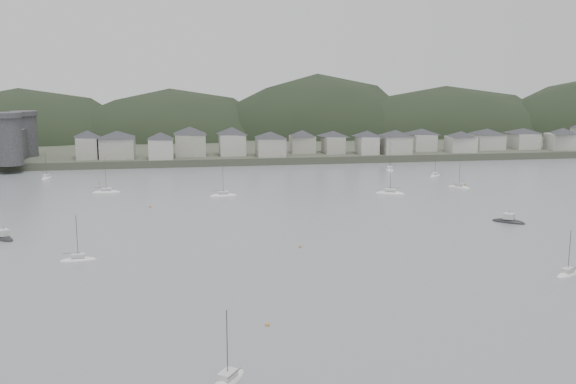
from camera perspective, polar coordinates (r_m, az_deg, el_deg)
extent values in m
plane|color=slate|center=(105.20, 6.97, -10.42)|extent=(900.00, 900.00, 0.00)
cube|color=#383D2D|center=(391.88, -5.41, 4.99)|extent=(900.00, 250.00, 3.00)
ellipsoid|color=black|center=(378.20, -22.12, 2.32)|extent=(138.98, 92.48, 81.13)
ellipsoid|color=black|center=(370.08, -10.12, 2.78)|extent=(132.08, 90.41, 79.74)
ellipsoid|color=black|center=(378.90, 2.54, 2.69)|extent=(133.88, 88.37, 101.41)
ellipsoid|color=black|center=(396.61, 13.41, 3.10)|extent=(165.81, 81.78, 82.55)
cylinder|color=#2F2F31|center=(268.95, -23.26, 4.07)|extent=(10.00, 10.00, 18.00)
cylinder|color=#2F2F31|center=(296.17, -22.01, 4.55)|extent=(10.00, 10.00, 17.00)
cube|color=#2F2F31|center=(282.80, -22.56, 3.77)|extent=(3.50, 30.00, 12.00)
cube|color=gray|center=(280.12, -17.06, 3.70)|extent=(8.34, 12.91, 8.59)
pyramid|color=#2A2A2F|center=(279.57, -17.12, 4.88)|extent=(15.78, 15.78, 3.01)
cube|color=gray|center=(278.23, -14.68, 3.75)|extent=(13.68, 13.35, 8.36)
pyramid|color=#2A2A2F|center=(277.68, -14.73, 4.90)|extent=(20.07, 20.07, 2.93)
cube|color=#BAB7AF|center=(271.97, -11.04, 3.72)|extent=(9.78, 10.20, 8.08)
pyramid|color=#2A2A2F|center=(271.42, -11.08, 4.86)|extent=(14.83, 14.83, 2.83)
cube|color=gray|center=(281.45, -8.54, 4.11)|extent=(12.59, 13.33, 9.09)
pyramid|color=#2A2A2F|center=(280.87, -8.58, 5.36)|extent=(19.24, 19.24, 3.18)
cube|color=#BAB7AF|center=(280.82, -4.90, 4.15)|extent=(10.74, 12.17, 8.87)
pyramid|color=#2A2A2F|center=(280.25, -4.92, 5.37)|extent=(17.01, 17.01, 3.10)
cube|color=gray|center=(276.13, -1.54, 3.96)|extent=(11.63, 12.09, 7.69)
pyramid|color=#2A2A2F|center=(275.61, -1.54, 5.03)|extent=(17.61, 17.61, 2.69)
cube|color=gray|center=(287.16, 1.26, 4.18)|extent=(10.37, 9.35, 7.44)
pyramid|color=#2A2A2F|center=(286.67, 1.26, 5.18)|extent=(14.65, 14.65, 2.60)
cube|color=gray|center=(287.66, 3.97, 4.14)|extent=(8.24, 12.20, 7.22)
pyramid|color=#2A2A2F|center=(287.18, 3.98, 5.11)|extent=(15.17, 15.17, 2.53)
cube|color=#BAB7AF|center=(286.20, 6.92, 4.09)|extent=(8.06, 10.91, 7.46)
pyramid|color=#2A2A2F|center=(285.72, 6.95, 5.09)|extent=(14.08, 14.08, 2.61)
cube|color=gray|center=(288.53, 9.36, 4.10)|extent=(11.73, 11.78, 7.66)
pyramid|color=#2A2A2F|center=(288.03, 9.39, 5.12)|extent=(17.46, 17.46, 2.68)
cube|color=#BAB7AF|center=(303.17, 11.59, 4.28)|extent=(10.19, 13.02, 7.33)
pyramid|color=#2A2A2F|center=(302.71, 11.63, 5.21)|extent=(17.23, 17.23, 2.57)
cube|color=#BAB7AF|center=(300.85, 14.86, 4.06)|extent=(11.70, 9.81, 6.88)
pyramid|color=#2A2A2F|center=(300.42, 14.90, 4.94)|extent=(15.97, 15.97, 2.41)
cube|color=#BAB7AF|center=(316.03, 16.99, 4.25)|extent=(12.83, 12.48, 7.00)
pyramid|color=#2A2A2F|center=(315.61, 17.03, 5.10)|extent=(18.79, 18.79, 2.45)
cube|color=#BAB7AF|center=(325.08, 19.85, 4.24)|extent=(11.07, 13.50, 6.97)
pyramid|color=#2A2A2F|center=(324.67, 19.90, 5.07)|extent=(18.25, 18.25, 2.44)
cube|color=#BAB7AF|center=(326.34, 22.85, 4.10)|extent=(13.75, 9.12, 7.34)
pyramid|color=#2A2A2F|center=(325.92, 22.92, 4.96)|extent=(16.97, 16.97, 2.57)
ellipsoid|color=silver|center=(83.04, -5.29, -16.21)|extent=(6.02, 7.31, 1.45)
cube|color=beige|center=(82.59, -5.30, -15.57)|extent=(2.76, 3.00, 0.70)
cylinder|color=#3F3F42|center=(81.07, -5.34, -13.24)|extent=(0.12, 0.12, 9.09)
cylinder|color=#3F3F42|center=(81.43, -4.71, -15.53)|extent=(1.93, 2.76, 0.10)
ellipsoid|color=silver|center=(133.52, 23.25, -6.68)|extent=(7.00, 5.04, 1.35)
cube|color=beige|center=(133.26, 23.28, -6.27)|extent=(2.79, 2.41, 0.70)
cylinder|color=#3F3F42|center=(132.38, 23.38, -4.86)|extent=(0.12, 0.12, 8.46)
cylinder|color=#3F3F42|center=(133.24, 23.82, -6.07)|extent=(2.75, 1.49, 0.10)
ellipsoid|color=silver|center=(201.91, -5.67, -0.36)|extent=(8.86, 3.38, 1.74)
cube|color=beige|center=(201.70, -5.68, -0.03)|extent=(3.17, 2.12, 0.70)
cylinder|color=#3F3F42|center=(200.96, -5.70, 1.20)|extent=(0.12, 0.12, 10.85)
cylinder|color=#3F3F42|center=(201.61, -6.13, 0.11)|extent=(3.90, 0.38, 0.10)
ellipsoid|color=silver|center=(214.52, -15.58, -0.06)|extent=(8.94, 2.93, 1.78)
cube|color=beige|center=(214.32, -15.60, 0.25)|extent=(3.14, 1.99, 0.70)
cylinder|color=#3F3F42|center=(213.61, -15.66, 1.45)|extent=(0.12, 0.12, 11.14)
cylinder|color=#3F3F42|center=(214.42, -16.03, 0.38)|extent=(4.01, 0.14, 0.10)
ellipsoid|color=silver|center=(207.16, 8.93, -0.16)|extent=(9.74, 6.47, 1.87)
cube|color=beige|center=(206.95, 8.94, 0.17)|extent=(3.81, 3.19, 0.70)
cylinder|color=#3F3F42|center=(206.18, 8.97, 1.47)|extent=(0.12, 0.12, 11.66)
cylinder|color=#3F3F42|center=(207.97, 9.28, 0.37)|extent=(3.89, 1.77, 0.10)
ellipsoid|color=silver|center=(222.96, 14.72, 0.36)|extent=(7.27, 6.92, 1.52)
cube|color=beige|center=(222.79, 14.73, 0.63)|extent=(3.10, 3.03, 0.70)
cylinder|color=#3F3F42|center=(222.20, 14.78, 1.60)|extent=(0.12, 0.12, 9.52)
cylinder|color=#3F3F42|center=(221.46, 14.60, 0.72)|extent=(2.60, 2.38, 0.10)
ellipsoid|color=silver|center=(138.56, -17.86, -5.73)|extent=(7.54, 2.98, 1.47)
cube|color=beige|center=(138.29, -17.88, -5.32)|extent=(2.71, 1.84, 0.70)
cylinder|color=#3F3F42|center=(137.37, -17.96, -3.82)|extent=(0.12, 0.12, 9.21)
cylinder|color=#3F3F42|center=(138.46, -18.43, -5.09)|extent=(3.31, 0.38, 0.10)
ellipsoid|color=silver|center=(246.78, 12.73, 1.37)|extent=(6.79, 6.46, 1.42)
cube|color=beige|center=(246.63, 12.74, 1.60)|extent=(2.89, 2.83, 0.70)
cylinder|color=#3F3F42|center=(246.14, 12.77, 2.43)|extent=(0.12, 0.12, 8.88)
cylinder|color=#3F3F42|center=(246.98, 12.46, 1.75)|extent=(2.43, 2.23, 0.10)
ellipsoid|color=silver|center=(251.45, -20.34, 1.14)|extent=(3.83, 8.20, 1.58)
cube|color=beige|center=(251.29, -20.36, 1.39)|extent=(2.18, 3.01, 0.70)
cylinder|color=#3F3F42|center=(250.76, -20.41, 2.29)|extent=(0.12, 0.12, 9.85)
cylinder|color=#3F3F42|center=(249.81, -20.37, 1.47)|extent=(0.70, 3.51, 0.10)
ellipsoid|color=silver|center=(258.50, 8.86, 1.89)|extent=(4.66, 9.36, 1.79)
cube|color=beige|center=(258.33, 8.87, 2.16)|extent=(2.58, 3.47, 0.70)
cylinder|color=#3F3F42|center=(257.74, 8.89, 3.16)|extent=(0.12, 0.12, 11.20)
cylinder|color=#3F3F42|center=(259.63, 8.69, 2.32)|extent=(0.93, 3.96, 0.10)
ellipsoid|color=black|center=(174.76, 18.72, -2.52)|extent=(8.14, 7.77, 1.82)
cube|color=beige|center=(174.44, 18.75, -2.02)|extent=(3.40, 3.39, 1.40)
cylinder|color=#3F3F42|center=(174.26, 18.77, -1.73)|extent=(0.10, 0.10, 1.20)
ellipsoid|color=black|center=(162.45, -23.57, -3.78)|extent=(6.59, 7.74, 1.66)
cube|color=beige|center=(162.12, -23.61, -3.27)|extent=(3.04, 3.07, 1.40)
cylinder|color=#3F3F42|center=(161.93, -23.63, -2.96)|extent=(0.10, 0.10, 1.20)
sphere|color=#C18540|center=(230.05, 15.22, 0.66)|extent=(0.70, 0.70, 0.70)
sphere|color=#C18540|center=(188.75, -11.95, -1.25)|extent=(0.70, 0.70, 0.70)
sphere|color=#C18540|center=(99.45, -1.82, -11.50)|extent=(0.70, 0.70, 0.70)
sphere|color=#C18540|center=(142.23, 1.07, -4.78)|extent=(0.70, 0.70, 0.70)
sphere|color=#C18540|center=(232.50, -16.18, 0.71)|extent=(0.70, 0.70, 0.70)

